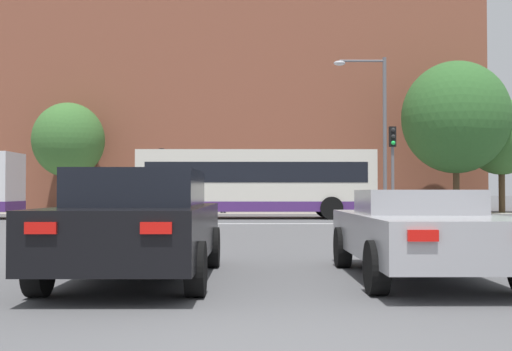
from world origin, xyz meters
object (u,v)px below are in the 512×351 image
at_px(car_roadster_right, 420,232).
at_px(pedestrian_waiting, 223,194).
at_px(traffic_light_near_right, 393,157).
at_px(traffic_light_far_left, 162,169).
at_px(bus_crossing_lead, 256,182).
at_px(street_lamp_junction, 376,120).
at_px(car_saloon_left, 140,223).

relative_size(car_roadster_right, pedestrian_waiting, 2.45).
height_order(traffic_light_near_right, pedestrian_waiting, traffic_light_near_right).
bearing_deg(pedestrian_waiting, traffic_light_far_left, -151.46).
xyz_separation_m(traffic_light_near_right, traffic_light_far_left, (-10.53, 10.01, -0.12)).
bearing_deg(bus_crossing_lead, traffic_light_far_left, 39.92).
bearing_deg(traffic_light_near_right, car_roadster_right, -101.30).
xyz_separation_m(traffic_light_near_right, street_lamp_junction, (-0.23, 2.26, 1.75)).
bearing_deg(traffic_light_near_right, pedestrian_waiting, 122.85).
bearing_deg(car_roadster_right, pedestrian_waiting, 98.09).
xyz_separation_m(car_saloon_left, street_lamp_junction, (6.90, 18.71, 3.55)).
xyz_separation_m(traffic_light_far_left, street_lamp_junction, (10.29, -7.75, 1.87)).
bearing_deg(traffic_light_near_right, bus_crossing_lead, 144.38).
bearing_deg(car_roadster_right, street_lamp_junction, 80.72).
bearing_deg(pedestrian_waiting, car_saloon_left, -79.94).
relative_size(car_saloon_left, car_roadster_right, 1.03).
relative_size(car_roadster_right, traffic_light_far_left, 1.25).
height_order(bus_crossing_lead, traffic_light_near_right, traffic_light_near_right).
height_order(car_saloon_left, pedestrian_waiting, pedestrian_waiting).
bearing_deg(pedestrian_waiting, bus_crossing_lead, -66.04).
bearing_deg(car_saloon_left, car_roadster_right, 1.52).
relative_size(traffic_light_near_right, street_lamp_junction, 0.54).
xyz_separation_m(car_saloon_left, car_roadster_right, (3.86, 0.08, -0.13)).
bearing_deg(street_lamp_junction, car_roadster_right, -99.27).
height_order(car_roadster_right, traffic_light_near_right, traffic_light_near_right).
height_order(car_saloon_left, street_lamp_junction, street_lamp_junction).
bearing_deg(pedestrian_waiting, traffic_light_near_right, -47.20).
height_order(street_lamp_junction, pedestrian_waiting, street_lamp_junction).
xyz_separation_m(traffic_light_far_left, pedestrian_waiting, (3.34, 1.12, -1.36)).
height_order(traffic_light_near_right, traffic_light_far_left, traffic_light_near_right).
bearing_deg(street_lamp_junction, car_saloon_left, -110.25).
distance_m(traffic_light_near_right, traffic_light_far_left, 14.53).
bearing_deg(car_saloon_left, street_lamp_junction, 70.08).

